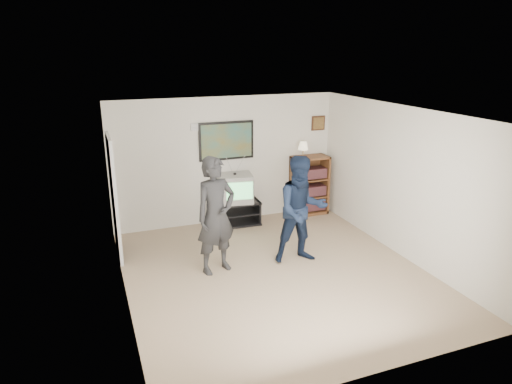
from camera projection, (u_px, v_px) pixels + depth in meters
room_shell at (268, 191)px, 7.06m from camera, size 4.51×5.00×2.51m
media_stand at (235, 213)px, 9.07m from camera, size 0.98×0.57×0.48m
crt_television at (235, 188)px, 8.92m from camera, size 0.73×0.65×0.55m
bookshelf at (309, 185)px, 9.57m from camera, size 0.75×0.43×1.24m
table_lamp at (303, 150)px, 9.22m from camera, size 0.21×0.21×0.33m
person_tall at (216, 216)px, 6.97m from camera, size 0.77×0.62×1.84m
person_short at (302, 210)px, 7.31m from camera, size 0.94×0.77×1.77m
controller_left at (215, 198)px, 7.08m from camera, size 0.05×0.12×0.03m
controller_right at (295, 199)px, 7.48m from camera, size 0.05×0.12×0.03m
poster at (226, 141)px, 8.84m from camera, size 1.10×0.03×0.75m
air_vent at (198, 127)px, 8.56m from camera, size 0.28×0.02×0.14m
small_picture at (318, 123)px, 9.45m from camera, size 0.30×0.03×0.30m
doorway at (113, 199)px, 7.49m from camera, size 0.03×0.85×2.00m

